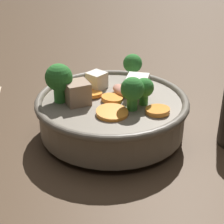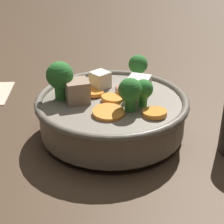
# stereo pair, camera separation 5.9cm
# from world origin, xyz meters

# --- Properties ---
(ground_plane) EXTENTS (3.00, 3.00, 0.00)m
(ground_plane) POSITION_xyz_m (0.00, 0.00, 0.00)
(ground_plane) COLOR #4C3826
(stirfry_bowl) EXTENTS (0.24, 0.24, 0.12)m
(stirfry_bowl) POSITION_xyz_m (-0.00, -0.00, 0.04)
(stirfry_bowl) COLOR slate
(stirfry_bowl) RESTS_ON ground_plane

